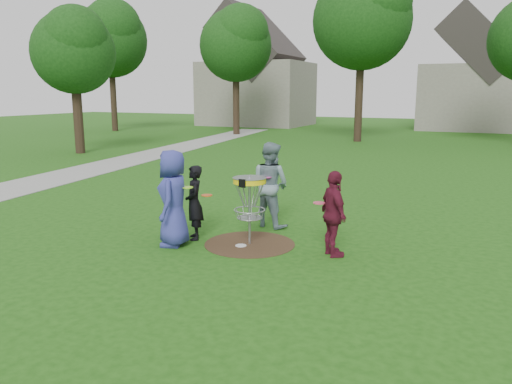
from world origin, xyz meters
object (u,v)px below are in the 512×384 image
at_px(player_blue, 173,198).
at_px(disc_golf_basket, 250,194).
at_px(player_black, 194,203).
at_px(player_maroon, 334,214).
at_px(player_grey, 270,185).

relative_size(player_blue, disc_golf_basket, 1.37).
height_order(player_black, player_maroon, player_maroon).
distance_m(player_grey, player_maroon, 2.37).
height_order(player_grey, player_maroon, player_grey).
xyz_separation_m(player_blue, player_maroon, (3.02, 0.66, -0.15)).
bearing_deg(player_maroon, player_black, 53.36).
bearing_deg(disc_golf_basket, player_black, -173.33).
bearing_deg(player_maroon, player_blue, 63.10).
distance_m(player_grey, disc_golf_basket, 1.44).
relative_size(player_blue, player_maroon, 1.19).
distance_m(player_blue, player_black, 0.58).
relative_size(player_grey, disc_golf_basket, 1.37).
height_order(player_black, disc_golf_basket, player_black).
xyz_separation_m(player_black, player_grey, (1.00, 1.57, 0.19)).
distance_m(player_maroon, disc_golf_basket, 1.71).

